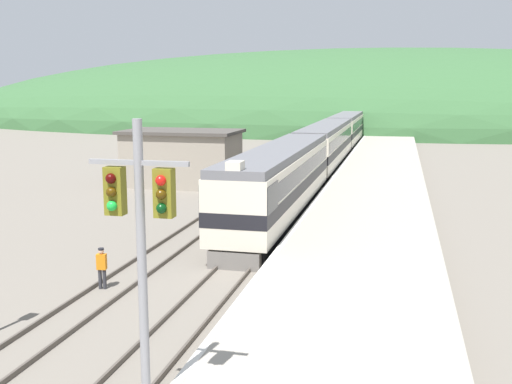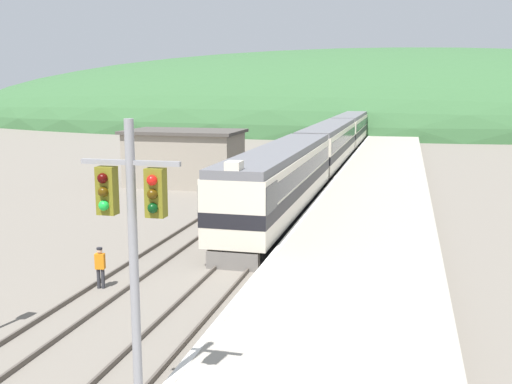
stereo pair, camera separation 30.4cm
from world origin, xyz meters
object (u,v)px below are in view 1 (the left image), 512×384
(express_train_lead_car, at_px, (279,181))
(carriage_second, at_px, (326,145))
(track_worker, at_px, (102,266))
(signal_mast_main, at_px, (141,235))
(carriage_third, at_px, (347,129))

(express_train_lead_car, distance_m, carriage_second, 22.04)
(track_worker, bearing_deg, signal_mast_main, -56.96)
(express_train_lead_car, xyz_separation_m, signal_mast_main, (1.40, -21.94, 2.26))
(signal_mast_main, bearing_deg, carriage_third, 91.21)
(carriage_second, xyz_separation_m, signal_mast_main, (1.40, -43.99, 2.27))
(carriage_second, distance_m, signal_mast_main, 44.07)
(carriage_second, relative_size, signal_mast_main, 3.08)
(carriage_second, distance_m, carriage_third, 22.42)
(express_train_lead_car, xyz_separation_m, carriage_third, (0.00, 44.46, -0.01))
(carriage_third, relative_size, track_worker, 13.38)
(express_train_lead_car, bearing_deg, carriage_third, 90.00)
(carriage_second, height_order, carriage_third, same)
(carriage_second, xyz_separation_m, carriage_third, (0.00, 22.42, 0.00))
(carriage_second, bearing_deg, carriage_third, 90.00)
(express_train_lead_car, distance_m, signal_mast_main, 22.11)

